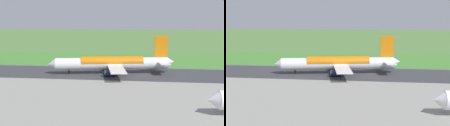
% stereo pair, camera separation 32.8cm
% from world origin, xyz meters
% --- Properties ---
extents(ground_plane, '(800.00, 800.00, 0.00)m').
position_xyz_m(ground_plane, '(0.00, 0.00, 0.00)').
color(ground_plane, '#547F3D').
extents(runway_asphalt, '(600.00, 30.84, 0.06)m').
position_xyz_m(runway_asphalt, '(0.00, 0.00, 0.03)').
color(runway_asphalt, '#38383D').
rests_on(runway_asphalt, ground).
extents(apron_concrete, '(440.00, 110.00, 0.05)m').
position_xyz_m(apron_concrete, '(0.00, 53.48, 0.03)').
color(apron_concrete, gray).
rests_on(apron_concrete, ground).
extents(grass_verge_foreground, '(600.00, 80.00, 0.04)m').
position_xyz_m(grass_verge_foreground, '(0.00, -32.54, 0.02)').
color(grass_verge_foreground, '#478534').
rests_on(grass_verge_foreground, ground).
extents(airliner_main, '(53.76, 44.29, 15.88)m').
position_xyz_m(airliner_main, '(13.32, -0.08, 4.35)').
color(airliner_main, white).
rests_on(airliner_main, ground).
extents(no_stopping_sign, '(0.60, 0.10, 2.62)m').
position_xyz_m(no_stopping_sign, '(3.79, -36.54, 1.55)').
color(no_stopping_sign, slate).
rests_on(no_stopping_sign, ground).
extents(traffic_cone_orange, '(0.40, 0.40, 0.55)m').
position_xyz_m(traffic_cone_orange, '(11.52, -30.09, 0.28)').
color(traffic_cone_orange, orange).
rests_on(traffic_cone_orange, ground).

